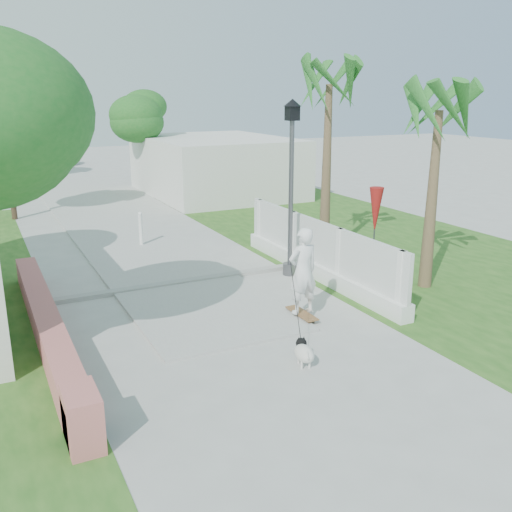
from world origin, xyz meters
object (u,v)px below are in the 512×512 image
dog (304,352)px  street_lamp (291,182)px  skateboarder (296,291)px  parked_car (36,152)px  patio_umbrella (376,212)px  bollard (141,228)px

dog → street_lamp: bearing=80.5°
skateboarder → parked_car: (-1.56, 30.82, -0.02)m
street_lamp → parked_car: 27.76m
dog → parked_car: 32.13m
patio_umbrella → bollard: bearing=129.9°
bollard → dog: (0.36, -9.09, -0.34)m
bollard → skateboarder: (0.96, -7.80, 0.28)m
patio_umbrella → parked_car: size_ratio=0.46×
street_lamp → bollard: size_ratio=4.07×
bollard → skateboarder: bearing=-83.0°
patio_umbrella → dog: size_ratio=3.64×
street_lamp → patio_umbrella: bearing=-27.8°
bollard → street_lamp: bearing=-59.0°
patio_umbrella → dog: bearing=-139.7°
patio_umbrella → skateboarder: (-3.64, -2.30, -0.82)m
street_lamp → skateboarder: size_ratio=2.05×
bollard → dog: 9.11m
bollard → patio_umbrella: 7.25m
bollard → parked_car: bearing=91.5°
bollard → parked_car: size_ratio=0.22×
patio_umbrella → skateboarder: bearing=-147.7°
patio_umbrella → dog: (-4.24, -3.59, -1.44)m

